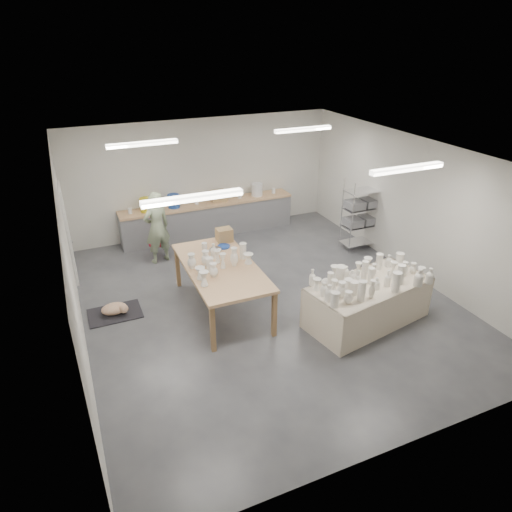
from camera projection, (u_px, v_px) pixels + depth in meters
name	position (u px, v px, depth m)	size (l,w,h in m)	color
room	(260.00, 205.00, 8.41)	(8.00, 8.02, 3.00)	#424449
back_counter	(208.00, 217.00, 12.10)	(4.60, 0.60, 1.24)	tan
wire_shelf	(361.00, 213.00, 11.17)	(0.88, 0.48, 1.80)	silver
drying_table	(367.00, 301.00, 8.45)	(2.48, 1.51, 1.19)	olive
work_table	(220.00, 264.00, 8.68)	(1.31, 2.57, 1.34)	tan
rug	(115.00, 313.00, 8.86)	(1.00, 0.70, 0.02)	black
cat	(115.00, 309.00, 8.81)	(0.56, 0.45, 0.21)	white
potter	(157.00, 228.00, 10.51)	(0.63, 0.41, 1.72)	gray
red_stool	(157.00, 244.00, 10.97)	(0.42, 0.42, 0.36)	red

